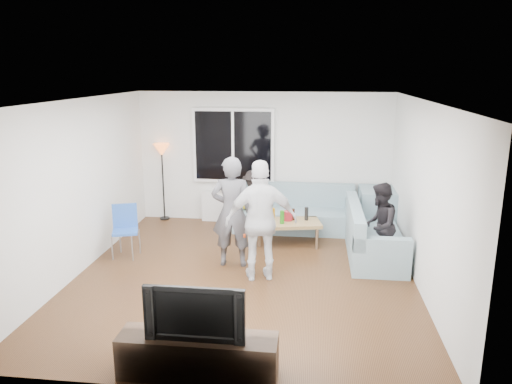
# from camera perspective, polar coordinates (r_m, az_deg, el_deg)

# --- Properties ---
(floor) EXTENTS (5.00, 5.50, 0.04)m
(floor) POSITION_cam_1_polar(r_m,az_deg,el_deg) (7.46, -1.33, -9.86)
(floor) COLOR #56351C
(floor) RESTS_ON ground
(ceiling) EXTENTS (5.00, 5.50, 0.04)m
(ceiling) POSITION_cam_1_polar(r_m,az_deg,el_deg) (6.82, -1.45, 10.84)
(ceiling) COLOR white
(ceiling) RESTS_ON ground
(wall_back) EXTENTS (5.00, 0.04, 2.60)m
(wall_back) POSITION_cam_1_polar(r_m,az_deg,el_deg) (9.72, 0.93, 3.98)
(wall_back) COLOR silver
(wall_back) RESTS_ON ground
(wall_front) EXTENTS (5.00, 0.04, 2.60)m
(wall_front) POSITION_cam_1_polar(r_m,az_deg,el_deg) (4.43, -6.51, -8.67)
(wall_front) COLOR silver
(wall_front) RESTS_ON ground
(wall_left) EXTENTS (0.04, 5.50, 2.60)m
(wall_left) POSITION_cam_1_polar(r_m,az_deg,el_deg) (7.78, -20.08, 0.56)
(wall_left) COLOR silver
(wall_left) RESTS_ON ground
(wall_right) EXTENTS (0.04, 5.50, 2.60)m
(wall_right) POSITION_cam_1_polar(r_m,az_deg,el_deg) (7.13, 19.10, -0.56)
(wall_right) COLOR silver
(wall_right) RESTS_ON ground
(window_frame) EXTENTS (1.62, 0.06, 1.47)m
(window_frame) POSITION_cam_1_polar(r_m,az_deg,el_deg) (9.67, -2.67, 5.42)
(window_frame) COLOR white
(window_frame) RESTS_ON wall_back
(window_glass) EXTENTS (1.50, 0.02, 1.35)m
(window_glass) POSITION_cam_1_polar(r_m,az_deg,el_deg) (9.64, -2.71, 5.39)
(window_glass) COLOR black
(window_glass) RESTS_ON window_frame
(window_mullion) EXTENTS (0.05, 0.03, 1.35)m
(window_mullion) POSITION_cam_1_polar(r_m,az_deg,el_deg) (9.63, -2.72, 5.38)
(window_mullion) COLOR white
(window_mullion) RESTS_ON window_frame
(radiator) EXTENTS (1.30, 0.12, 0.62)m
(radiator) POSITION_cam_1_polar(r_m,az_deg,el_deg) (9.90, -2.62, -1.72)
(radiator) COLOR silver
(radiator) RESTS_ON floor
(potted_plant) EXTENTS (0.22, 0.20, 0.33)m
(potted_plant) POSITION_cam_1_polar(r_m,az_deg,el_deg) (9.68, 0.27, 0.83)
(potted_plant) COLOR #2A6127
(potted_plant) RESTS_ON radiator
(vase) EXTENTS (0.19, 0.19, 0.17)m
(vase) POSITION_cam_1_polar(r_m,az_deg,el_deg) (9.81, -3.95, 0.48)
(vase) COLOR white
(vase) RESTS_ON radiator
(sofa_back_section) EXTENTS (2.30, 0.85, 0.85)m
(sofa_back_section) POSITION_cam_1_polar(r_m,az_deg,el_deg) (9.38, 4.50, -1.92)
(sofa_back_section) COLOR gray
(sofa_back_section) RESTS_ON floor
(sofa_right_section) EXTENTS (2.00, 0.85, 0.85)m
(sofa_right_section) POSITION_cam_1_polar(r_m,az_deg,el_deg) (8.31, 13.71, -4.43)
(sofa_right_section) COLOR gray
(sofa_right_section) RESTS_ON floor
(sofa_corner) EXTENTS (0.85, 0.85, 0.85)m
(sofa_corner) POSITION_cam_1_polar(r_m,az_deg,el_deg) (9.47, 14.53, -2.19)
(sofa_corner) COLOR gray
(sofa_corner) RESTS_ON floor
(cushion_yellow) EXTENTS (0.40, 0.34, 0.14)m
(cushion_yellow) POSITION_cam_1_polar(r_m,az_deg,el_deg) (9.44, -2.08, -1.25)
(cushion_yellow) COLOR gold
(cushion_yellow) RESTS_ON sofa_back_section
(cushion_red) EXTENTS (0.44, 0.40, 0.13)m
(cushion_red) POSITION_cam_1_polar(r_m,az_deg,el_deg) (9.52, -2.02, -1.12)
(cushion_red) COLOR maroon
(cushion_red) RESTS_ON sofa_back_section
(coffee_table) EXTENTS (1.20, 0.81, 0.40)m
(coffee_table) POSITION_cam_1_polar(r_m,az_deg,el_deg) (8.72, 3.85, -4.71)
(coffee_table) COLOR #A88351
(coffee_table) RESTS_ON floor
(pitcher) EXTENTS (0.17, 0.17, 0.17)m
(pitcher) POSITION_cam_1_polar(r_m,az_deg,el_deg) (8.70, 3.75, -2.78)
(pitcher) COLOR maroon
(pitcher) RESTS_ON coffee_table
(side_chair) EXTENTS (0.51, 0.51, 0.86)m
(side_chair) POSITION_cam_1_polar(r_m,az_deg,el_deg) (8.29, -15.03, -4.52)
(side_chair) COLOR #2956B2
(side_chair) RESTS_ON floor
(floor_lamp) EXTENTS (0.32, 0.32, 1.56)m
(floor_lamp) POSITION_cam_1_polar(r_m,az_deg,el_deg) (10.10, -10.81, 1.11)
(floor_lamp) COLOR orange
(floor_lamp) RESTS_ON floor
(player_left) EXTENTS (0.66, 0.45, 1.74)m
(player_left) POSITION_cam_1_polar(r_m,az_deg,el_deg) (7.56, -2.84, -2.33)
(player_left) COLOR #4C4B50
(player_left) RESTS_ON floor
(player_right) EXTENTS (1.11, 0.65, 1.78)m
(player_right) POSITION_cam_1_polar(r_m,az_deg,el_deg) (7.05, 0.63, -3.39)
(player_right) COLOR silver
(player_right) RESTS_ON floor
(spectator_right) EXTENTS (0.66, 0.76, 1.34)m
(spectator_right) POSITION_cam_1_polar(r_m,az_deg,el_deg) (7.78, 14.22, -3.82)
(spectator_right) COLOR black
(spectator_right) RESTS_ON floor
(spectator_back) EXTENTS (0.83, 0.63, 1.14)m
(spectator_back) POSITION_cam_1_polar(r_m,az_deg,el_deg) (9.44, -0.36, -0.86)
(spectator_back) COLOR black
(spectator_back) RESTS_ON floor
(tv_console) EXTENTS (1.60, 0.40, 0.44)m
(tv_console) POSITION_cam_1_polar(r_m,az_deg,el_deg) (5.20, -6.79, -18.48)
(tv_console) COLOR #332219
(tv_console) RESTS_ON floor
(television) EXTENTS (0.99, 0.13, 0.57)m
(television) POSITION_cam_1_polar(r_m,az_deg,el_deg) (4.94, -6.96, -13.52)
(television) COLOR black
(television) RESTS_ON tv_console
(bottle_b) EXTENTS (0.08, 0.08, 0.23)m
(bottle_b) POSITION_cam_1_polar(r_m,az_deg,el_deg) (8.50, 3.07, -2.95)
(bottle_b) COLOR #237A16
(bottle_b) RESTS_ON coffee_table
(bottle_e) EXTENTS (0.07, 0.07, 0.24)m
(bottle_e) POSITION_cam_1_polar(r_m,az_deg,el_deg) (8.73, 5.92, -2.54)
(bottle_e) COLOR black
(bottle_e) RESTS_ON coffee_table
(bottle_a) EXTENTS (0.07, 0.07, 0.21)m
(bottle_a) POSITION_cam_1_polar(r_m,az_deg,el_deg) (8.72, 2.00, -2.58)
(bottle_a) COLOR #C07D0B
(bottle_a) RESTS_ON coffee_table
(bottle_c) EXTENTS (0.07, 0.07, 0.21)m
(bottle_c) POSITION_cam_1_polar(r_m,az_deg,el_deg) (8.73, 4.33, -2.61)
(bottle_c) COLOR black
(bottle_c) RESTS_ON coffee_table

